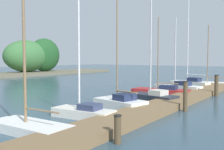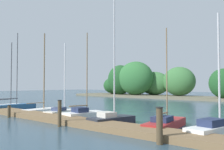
# 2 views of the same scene
# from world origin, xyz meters

# --- Properties ---
(dock_pier) EXTENTS (30.17, 1.80, 0.35)m
(dock_pier) POSITION_xyz_m (0.00, 10.01, 0.17)
(dock_pier) COLOR brown
(dock_pier) RESTS_ON ground
(sailboat_2) EXTENTS (1.47, 3.60, 7.09)m
(sailboat_2) POSITION_xyz_m (-7.37, 12.24, 0.34)
(sailboat_2) COLOR white
(sailboat_2) RESTS_ON ground
(sailboat_3) EXTENTS (1.35, 3.28, 5.87)m
(sailboat_3) POSITION_xyz_m (-4.42, 12.18, 0.32)
(sailboat_3) COLOR silver
(sailboat_3) RESTS_ON ground
(sailboat_4) EXTENTS (1.90, 3.29, 6.30)m
(sailboat_4) POSITION_xyz_m (-1.60, 12.00, 0.35)
(sailboat_4) COLOR white
(sailboat_4) RESTS_ON ground
(sailboat_5) EXTENTS (1.70, 3.37, 8.08)m
(sailboat_5) POSITION_xyz_m (1.45, 11.51, 0.42)
(sailboat_5) COLOR #232833
(sailboat_5) RESTS_ON ground
(sailboat_6) EXTENTS (1.85, 4.48, 5.83)m
(sailboat_6) POSITION_xyz_m (4.69, 12.47, 0.30)
(sailboat_6) COLOR maroon
(sailboat_6) RESTS_ON ground
(sailboat_7) EXTENTS (1.82, 4.36, 6.13)m
(sailboat_7) POSITION_xyz_m (7.62, 12.32, 0.37)
(sailboat_7) COLOR white
(sailboat_7) RESTS_ON ground
(sailboat_8) EXTENTS (1.77, 3.99, 8.57)m
(sailboat_8) POSITION_xyz_m (11.08, 12.47, 0.41)
(sailboat_8) COLOR silver
(sailboat_8) RESTS_ON ground
(sailboat_9) EXTENTS (1.52, 4.43, 6.07)m
(sailboat_9) POSITION_xyz_m (13.59, 11.33, 0.24)
(sailboat_9) COLOR white
(sailboat_9) RESTS_ON ground
(mooring_piling_1) EXTENTS (0.26, 0.26, 0.94)m
(mooring_piling_1) POSITION_xyz_m (-6.53, 8.73, 0.48)
(mooring_piling_1) COLOR #4C3D28
(mooring_piling_1) RESTS_ON ground
(mooring_piling_2) EXTENTS (0.25, 0.25, 1.59)m
(mooring_piling_2) POSITION_xyz_m (-0.31, 8.74, 0.80)
(mooring_piling_2) COLOR #4C3D28
(mooring_piling_2) RESTS_ON ground
(mooring_piling_3) EXTENTS (0.31, 0.31, 1.56)m
(mooring_piling_3) POSITION_xyz_m (6.39, 8.83, 0.79)
(mooring_piling_3) COLOR #4C3D28
(mooring_piling_3) RESTS_ON ground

